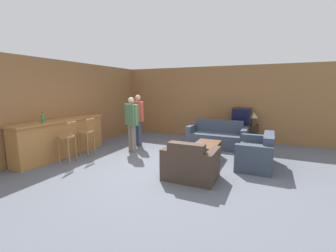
{
  "coord_description": "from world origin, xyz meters",
  "views": [
    {
      "loc": [
        2.25,
        -4.43,
        1.83
      ],
      "look_at": [
        -0.18,
        0.84,
        0.85
      ],
      "focal_mm": 24.0,
      "sensor_mm": 36.0,
      "label": 1
    }
  ],
  "objects": [
    {
      "name": "bar_chair_near",
      "position": [
        -2.27,
        -0.56,
        0.57
      ],
      "size": [
        0.47,
        0.47,
        1.02
      ],
      "color": "#996638",
      "rests_on": "ground_plane"
    },
    {
      "name": "book_on_table",
      "position": [
        0.69,
        0.94,
        0.44
      ],
      "size": [
        0.19,
        0.16,
        0.02
      ],
      "color": "navy",
      "rests_on": "coffee_table"
    },
    {
      "name": "tv_unit",
      "position": [
        1.37,
        3.4,
        0.31
      ],
      "size": [
        1.08,
        0.48,
        0.62
      ],
      "color": "#2D2319",
      "rests_on": "ground_plane"
    },
    {
      "name": "ground_plane",
      "position": [
        0.0,
        0.0,
        0.0
      ],
      "size": [
        24.0,
        24.0,
        0.0
      ],
      "primitive_type": "plane",
      "color": "#565B66"
    },
    {
      "name": "loveseat_right",
      "position": [
        2.02,
        1.12,
        0.3
      ],
      "size": [
        0.77,
        1.38,
        0.79
      ],
      "color": "#384251",
      "rests_on": "ground_plane"
    },
    {
      "name": "bar_chair_mid",
      "position": [
        -2.27,
        0.09,
        0.57
      ],
      "size": [
        0.42,
        0.42,
        1.02
      ],
      "color": "#996638",
      "rests_on": "ground_plane"
    },
    {
      "name": "armchair_near",
      "position": [
        0.84,
        -0.27,
        0.3
      ],
      "size": [
        1.04,
        0.8,
        0.8
      ],
      "color": "#423328",
      "rests_on": "ground_plane"
    },
    {
      "name": "tv",
      "position": [
        1.37,
        3.39,
        0.9
      ],
      "size": [
        0.6,
        0.43,
        0.55
      ],
      "color": "black",
      "rests_on": "tv_unit"
    },
    {
      "name": "bottle",
      "position": [
        -2.76,
        -0.8,
        1.12
      ],
      "size": [
        0.08,
        0.08,
        0.26
      ],
      "color": "#2D7F3D",
      "rests_on": "bar_counter"
    },
    {
      "name": "wall_left",
      "position": [
        -3.18,
        1.37,
        1.3
      ],
      "size": [
        0.08,
        8.75,
        2.6
      ],
      "color": "olive",
      "rests_on": "ground_plane"
    },
    {
      "name": "bar_counter",
      "position": [
        -2.85,
        -0.24,
        0.51
      ],
      "size": [
        0.55,
        2.65,
        1.0
      ],
      "color": "#A87038",
      "rests_on": "ground_plane"
    },
    {
      "name": "person_by_counter",
      "position": [
        -1.36,
        0.92,
        0.89
      ],
      "size": [
        0.54,
        0.33,
        1.58
      ],
      "color": "#756B5B",
      "rests_on": "ground_plane"
    },
    {
      "name": "person_by_window",
      "position": [
        -1.59,
        1.64,
        0.91
      ],
      "size": [
        0.49,
        0.37,
        1.62
      ],
      "color": "#384260",
      "rests_on": "ground_plane"
    },
    {
      "name": "couch_far",
      "position": [
        0.77,
        2.49,
        0.3
      ],
      "size": [
        1.8,
        0.84,
        0.82
      ],
      "color": "#384251",
      "rests_on": "ground_plane"
    },
    {
      "name": "wall_back",
      "position": [
        0.0,
        3.75,
        1.3
      ],
      "size": [
        9.4,
        0.08,
        2.6
      ],
      "color": "olive",
      "rests_on": "ground_plane"
    },
    {
      "name": "table_lamp",
      "position": [
        1.75,
        3.4,
        0.95
      ],
      "size": [
        0.28,
        0.28,
        0.44
      ],
      "color": "brown",
      "rests_on": "tv_unit"
    },
    {
      "name": "coffee_table",
      "position": [
        0.8,
        1.09,
        0.37
      ],
      "size": [
        0.6,
        0.99,
        0.43
      ],
      "color": "brown",
      "rests_on": "ground_plane"
    }
  ]
}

